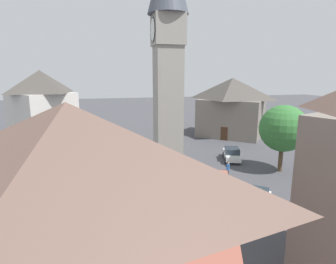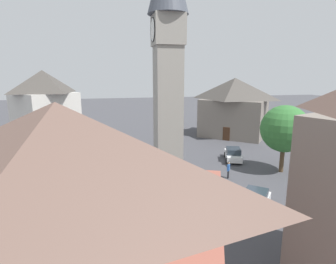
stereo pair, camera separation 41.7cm
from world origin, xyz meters
TOP-DOWN VIEW (x-y plane):
  - ground_plane at (0.00, 0.00)m, footprint 200.00×200.00m
  - clock_tower at (0.00, 0.00)m, footprint 3.45×3.45m
  - car_blue_kerb at (7.05, -7.29)m, footprint 3.75×4.35m
  - car_silver_kerb at (-4.43, -12.69)m, footprint 4.31×2.21m
  - car_red_corner at (6.67, 5.08)m, footprint 4.19×4.02m
  - car_white_side at (-5.08, 9.10)m, footprint 4.46×2.99m
  - pedestrian at (0.12, 6.04)m, footprint 0.45×0.40m
  - tree at (-0.37, 12.29)m, footprint 4.82×4.82m
  - building_shop_left at (-17.48, 15.10)m, footprint 12.78×13.02m
  - building_terrace_right at (15.83, -6.65)m, footprint 9.37×10.95m
  - building_hall_far at (-15.81, -13.37)m, footprint 9.84×9.86m

SIDE VIEW (x-z plane):
  - ground_plane at x=0.00m, z-range 0.00..0.00m
  - car_blue_kerb at x=7.05m, z-range 0.00..1.53m
  - car_silver_kerb at x=-4.43m, z-range 0.00..1.53m
  - car_red_corner at x=6.67m, z-range 0.00..1.53m
  - car_white_side at x=-5.08m, z-range 0.00..1.53m
  - pedestrian at x=0.12m, z-range 0.16..1.86m
  - tree at x=-0.37m, z-range 1.08..8.11m
  - building_terrace_right at x=15.83m, z-range 0.09..9.35m
  - building_shop_left at x=-17.48m, z-range 0.11..9.65m
  - building_hall_far at x=-15.81m, z-range 0.10..10.73m
  - clock_tower at x=0.00m, z-range 1.85..23.46m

